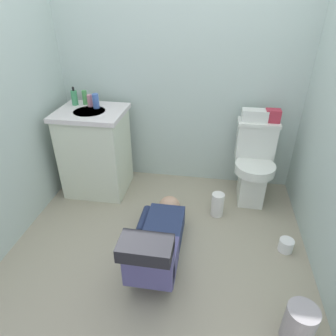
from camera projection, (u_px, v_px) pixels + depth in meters
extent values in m
cube|color=#9C957D|center=(161.00, 240.00, 2.44)|extent=(2.76, 2.94, 0.04)
cube|color=#B4C8C0|center=(180.00, 59.00, 2.67)|extent=(2.42, 0.08, 2.40)
cube|color=silver|center=(251.00, 183.00, 2.78)|extent=(0.22, 0.30, 0.38)
cylinder|color=silver|center=(255.00, 168.00, 2.64)|extent=(0.35, 0.35, 0.08)
cube|color=silver|center=(256.00, 142.00, 2.71)|extent=(0.34, 0.17, 0.34)
cube|color=silver|center=(259.00, 123.00, 2.62)|extent=(0.36, 0.19, 0.03)
cube|color=silver|center=(96.00, 153.00, 2.86)|extent=(0.56, 0.48, 0.78)
cube|color=silver|center=(90.00, 112.00, 2.65)|extent=(0.60, 0.52, 0.04)
cylinder|color=silver|center=(90.00, 114.00, 2.63)|extent=(0.28, 0.28, 0.05)
cylinder|color=silver|center=(95.00, 100.00, 2.73)|extent=(0.02, 0.02, 0.10)
cube|color=navy|center=(163.00, 233.00, 2.35)|extent=(0.29, 0.52, 0.17)
sphere|color=tan|center=(170.00, 207.00, 2.63)|extent=(0.19, 0.19, 0.19)
cube|color=#4F4C7F|center=(153.00, 260.00, 2.00)|extent=(0.31, 0.28, 0.20)
cube|color=#4F4C7F|center=(148.00, 263.00, 1.82)|extent=(0.31, 0.12, 0.32)
cube|color=black|center=(146.00, 248.00, 1.69)|extent=(0.31, 0.19, 0.09)
cylinder|color=navy|center=(144.00, 220.00, 2.53)|extent=(0.08, 0.30, 0.08)
cube|color=silver|center=(255.00, 115.00, 2.59)|extent=(0.22, 0.11, 0.10)
cube|color=#B22D3F|center=(273.00, 116.00, 2.57)|extent=(0.12, 0.09, 0.11)
cylinder|color=#419762|center=(74.00, 98.00, 2.73)|extent=(0.06, 0.06, 0.13)
cylinder|color=black|center=(73.00, 89.00, 2.69)|extent=(0.02, 0.02, 0.04)
cylinder|color=#4AA053|center=(85.00, 97.00, 2.75)|extent=(0.04, 0.04, 0.13)
cylinder|color=pink|center=(90.00, 101.00, 2.70)|extent=(0.05, 0.05, 0.11)
cylinder|color=#4368B8|center=(96.00, 101.00, 2.66)|extent=(0.06, 0.06, 0.13)
cylinder|color=gray|center=(299.00, 324.00, 1.67)|extent=(0.18, 0.18, 0.25)
cylinder|color=white|center=(217.00, 205.00, 2.63)|extent=(0.11, 0.11, 0.22)
cylinder|color=white|center=(286.00, 245.00, 2.29)|extent=(0.11, 0.11, 0.10)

